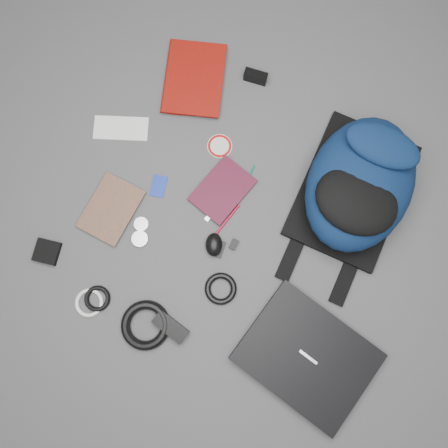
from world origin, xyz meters
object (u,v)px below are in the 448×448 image
at_px(backpack, 360,184).
at_px(pouch, 47,252).
at_px(dvd_case, 222,190).
at_px(laptop, 307,356).
at_px(mouse, 214,245).
at_px(textbook_red, 165,76).
at_px(power_brick, 171,327).
at_px(compact_camera, 256,77).
at_px(comic_book, 91,199).

xyz_separation_m(backpack, pouch, (-0.87, -0.65, -0.10)).
bearing_deg(dvd_case, laptop, -23.68).
bearing_deg(mouse, laptop, -49.13).
distance_m(textbook_red, power_brick, 0.91).
bearing_deg(backpack, textbook_red, 171.41).
bearing_deg(pouch, textbook_red, 83.70).
bearing_deg(textbook_red, mouse, -67.45).
distance_m(dvd_case, compact_camera, 0.44).
distance_m(laptop, mouse, 0.49).
height_order(mouse, power_brick, mouse).
xyz_separation_m(textbook_red, pouch, (-0.08, -0.76, -0.01)).
bearing_deg(backpack, compact_camera, 152.53).
height_order(laptop, power_brick, laptop).
height_order(textbook_red, pouch, textbook_red).
relative_size(comic_book, compact_camera, 2.59).
distance_m(textbook_red, compact_camera, 0.33).
height_order(backpack, compact_camera, backpack).
distance_m(backpack, textbook_red, 0.80).
distance_m(textbook_red, dvd_case, 0.48).
bearing_deg(backpack, laptop, -82.93).
bearing_deg(laptop, power_brick, -155.00).
height_order(textbook_red, comic_book, textbook_red).
relative_size(laptop, comic_book, 1.86).
distance_m(comic_book, pouch, 0.24).
relative_size(laptop, dvd_case, 1.95).
distance_m(laptop, textbook_red, 1.12).
xyz_separation_m(laptop, power_brick, (-0.45, -0.11, -0.01)).
bearing_deg(textbook_red, power_brick, -81.26).
bearing_deg(comic_book, mouse, 6.98).
xyz_separation_m(comic_book, pouch, (-0.05, -0.23, 0.00)).
height_order(mouse, pouch, mouse).
height_order(backpack, comic_book, backpack).
xyz_separation_m(textbook_red, dvd_case, (0.37, -0.30, -0.01)).
distance_m(textbook_red, comic_book, 0.53).
xyz_separation_m(compact_camera, mouse, (0.13, -0.63, -0.00)).
xyz_separation_m(laptop, dvd_case, (-0.50, 0.40, -0.01)).
bearing_deg(pouch, compact_camera, 66.43).
distance_m(laptop, comic_book, 0.92).
bearing_deg(laptop, pouch, -164.64).
xyz_separation_m(comic_book, mouse, (0.46, 0.03, 0.01)).
xyz_separation_m(power_brick, pouch, (-0.50, 0.05, -0.00)).
distance_m(backpack, dvd_case, 0.47).
bearing_deg(compact_camera, power_brick, -90.74).
xyz_separation_m(dvd_case, pouch, (-0.46, -0.46, 0.00)).
relative_size(backpack, power_brick, 4.35).
relative_size(laptop, power_brick, 3.36).
height_order(comic_book, compact_camera, compact_camera).
bearing_deg(pouch, mouse, 27.33).
xyz_separation_m(compact_camera, power_brick, (0.11, -0.94, -0.01)).
height_order(dvd_case, compact_camera, compact_camera).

